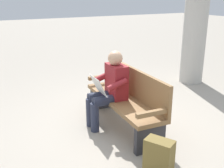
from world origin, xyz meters
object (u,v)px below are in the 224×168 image
Objects in this scene: person_seated at (110,87)px; support_pillar at (197,5)px; bench_near at (127,98)px; backpack at (159,157)px.

support_pillar reaches higher than person_seated.
support_pillar is (1.05, -2.76, 1.11)m from person_seated.
bench_near is 4.37× the size of backpack.
bench_near is 1.27m from backpack.
person_seated is at bearing -4.17° from backpack.
person_seated is (0.14, 0.22, 0.17)m from bench_near.
support_pillar reaches higher than bench_near.
support_pillar is at bearing -59.99° from bench_near.
bench_near is at bearing -116.90° from person_seated.
support_pillar reaches higher than backpack.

